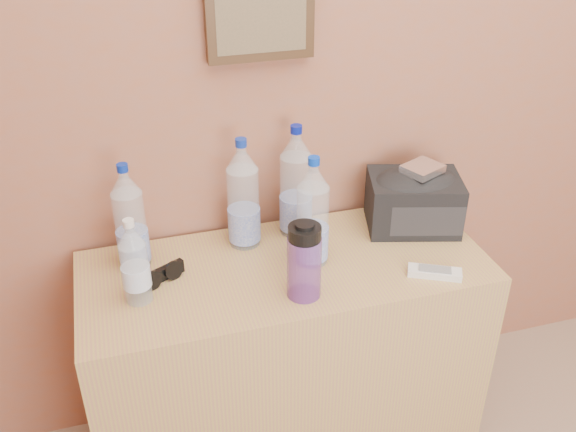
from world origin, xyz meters
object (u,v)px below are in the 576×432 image
at_px(nalgene_bottle, 304,261).
at_px(foil_packet, 423,169).
at_px(pet_large_a, 130,221).
at_px(pet_large_b, 243,199).
at_px(sunglasses, 160,275).
at_px(pet_small, 135,266).
at_px(dresser, 286,360).
at_px(pet_large_c, 296,187).
at_px(pet_large_d, 313,217).
at_px(toiletry_bag, 414,199).
at_px(ac_remote, 435,272).

bearing_deg(nalgene_bottle, foil_packet, 27.82).
xyz_separation_m(pet_large_a, nalgene_bottle, (0.42, -0.28, -0.03)).
relative_size(pet_large_b, sunglasses, 2.29).
height_order(pet_small, foil_packet, pet_small).
distance_m(dresser, pet_large_c, 0.56).
relative_size(pet_large_d, sunglasses, 2.22).
xyz_separation_m(pet_large_a, pet_small, (-0.01, -0.18, -0.03)).
distance_m(pet_large_a, toiletry_bag, 0.86).
bearing_deg(pet_large_d, pet_large_b, 138.00).
height_order(dresser, ac_remote, ac_remote).
xyz_separation_m(pet_large_b, pet_small, (-0.34, -0.19, -0.04)).
bearing_deg(pet_large_c, sunglasses, -161.64).
bearing_deg(nalgene_bottle, pet_small, 166.42).
bearing_deg(sunglasses, dresser, -31.33).
bearing_deg(sunglasses, foil_packet, -22.27).
distance_m(pet_small, nalgene_bottle, 0.44).
height_order(pet_large_a, pet_large_d, pet_large_d).
relative_size(sunglasses, toiletry_bag, 0.54).
relative_size(sunglasses, ac_remote, 1.00).
relative_size(pet_large_d, foil_packet, 3.00).
xyz_separation_m(pet_large_d, ac_remote, (0.31, -0.17, -0.14)).
height_order(nalgene_bottle, ac_remote, nalgene_bottle).
height_order(pet_large_c, pet_large_d, pet_large_c).
relative_size(toiletry_bag, foil_packet, 2.51).
bearing_deg(pet_large_b, pet_large_a, -177.00).
distance_m(pet_large_a, ac_remote, 0.87).
distance_m(pet_large_b, pet_small, 0.39).
height_order(nalgene_bottle, sunglasses, nalgene_bottle).
xyz_separation_m(dresser, pet_large_d, (0.08, 0.00, 0.52)).
bearing_deg(ac_remote, pet_large_c, 159.08).
xyz_separation_m(sunglasses, foil_packet, (0.82, 0.07, 0.18)).
distance_m(dresser, pet_small, 0.64).
xyz_separation_m(pet_large_d, sunglasses, (-0.44, 0.02, -0.13)).
distance_m(pet_large_c, foil_packet, 0.39).
bearing_deg(pet_small, dresser, 5.41).
height_order(pet_large_a, foil_packet, pet_large_a).
relative_size(pet_large_a, pet_small, 1.29).
distance_m(dresser, nalgene_bottle, 0.50).
bearing_deg(ac_remote, dresser, -176.23).
distance_m(pet_large_c, nalgene_bottle, 0.33).
distance_m(pet_large_c, ac_remote, 0.48).
height_order(dresser, pet_large_d, pet_large_d).
bearing_deg(pet_large_d, pet_small, -175.09).
relative_size(pet_small, toiletry_bag, 0.89).
bearing_deg(pet_small, sunglasses, 46.19).
distance_m(pet_large_a, nalgene_bottle, 0.51).
xyz_separation_m(pet_large_d, toiletry_bag, (0.37, 0.10, -0.05)).
bearing_deg(ac_remote, toiletry_bag, 105.01).
bearing_deg(sunglasses, pet_large_c, -8.68).
relative_size(pet_small, nalgene_bottle, 1.11).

